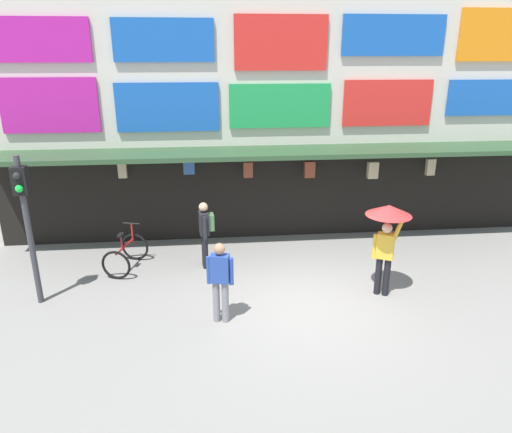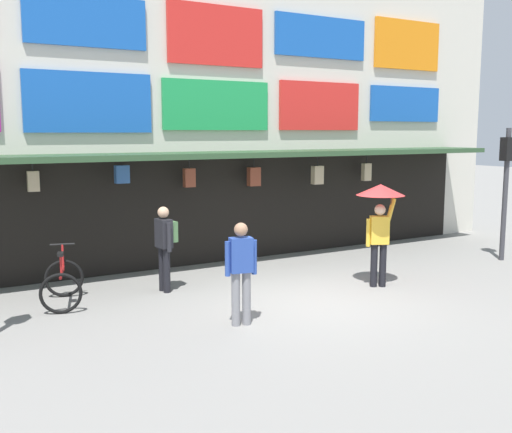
# 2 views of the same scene
# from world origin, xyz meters

# --- Properties ---
(ground_plane) EXTENTS (80.00, 80.00, 0.00)m
(ground_plane) POSITION_xyz_m (0.00, 0.00, 0.00)
(ground_plane) COLOR gray
(shopfront) EXTENTS (18.00, 2.60, 8.00)m
(shopfront) POSITION_xyz_m (-0.00, 4.57, 3.96)
(shopfront) COLOR beige
(shopfront) RESTS_ON ground
(traffic_light_far) EXTENTS (0.31, 0.34, 3.20)m
(traffic_light_far) POSITION_xyz_m (6.11, 0.70, 2.14)
(traffic_light_far) COLOR #38383D
(traffic_light_far) RESTS_ON ground
(bicycle_parked) EXTENTS (1.00, 1.31, 1.05)m
(bicycle_parked) POSITION_xyz_m (-4.04, 2.15, 0.39)
(bicycle_parked) COLOR black
(bicycle_parked) RESTS_ON ground
(pedestrian_in_blue) EXTENTS (0.52, 0.29, 1.68)m
(pedestrian_in_blue) POSITION_xyz_m (-1.79, -0.46, 0.95)
(pedestrian_in_blue) COLOR gray
(pedestrian_in_blue) RESTS_ON ground
(pedestrian_with_umbrella) EXTENTS (0.96, 0.96, 2.08)m
(pedestrian_with_umbrella) POSITION_xyz_m (1.77, 0.27, 1.64)
(pedestrian_with_umbrella) COLOR black
(pedestrian_with_umbrella) RESTS_ON ground
(pedestrian_in_black) EXTENTS (0.38, 0.53, 1.68)m
(pedestrian_in_black) POSITION_xyz_m (-2.08, 2.09, 0.98)
(pedestrian_in_black) COLOR black
(pedestrian_in_black) RESTS_ON ground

